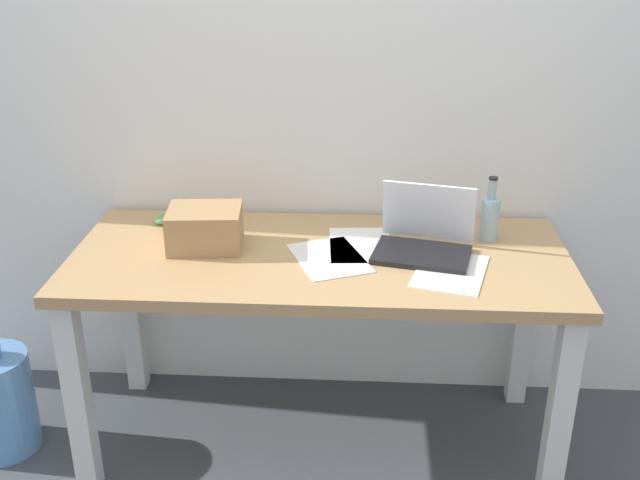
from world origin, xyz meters
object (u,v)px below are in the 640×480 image
laptop_right (424,239)px  computer_mouse (166,218)px  cardboard_box (205,228)px  desk (320,282)px  beer_bottle (490,217)px

laptop_right → computer_mouse: size_ratio=3.56×
laptop_right → cardboard_box: laptop_right is taller
desk → beer_bottle: bearing=14.9°
beer_bottle → computer_mouse: bearing=175.8°
cardboard_box → computer_mouse: bearing=132.9°
desk → computer_mouse: bearing=157.6°
computer_mouse → laptop_right: bearing=14.3°
laptop_right → computer_mouse: (-0.92, 0.21, -0.03)m
cardboard_box → beer_bottle: bearing=6.9°
beer_bottle → desk: bearing=-165.1°
computer_mouse → desk: bearing=4.5°
computer_mouse → cardboard_box: (0.19, -0.20, 0.05)m
cardboard_box → laptop_right: bearing=-0.5°
laptop_right → computer_mouse: 0.94m
desk → laptop_right: (0.34, 0.03, 0.16)m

